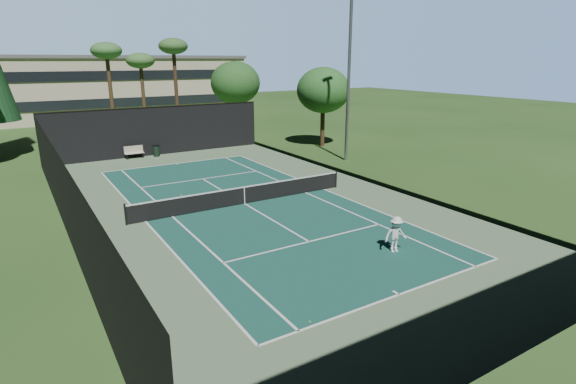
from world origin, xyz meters
The scene contains 20 objects.
ground centered at (0.00, 0.00, 0.00)m, with size 160.00×160.00×0.00m, color #294F1D.
apron_slab centered at (0.00, 0.00, 0.01)m, with size 18.00×32.00×0.01m, color #5B7955.
court_surface centered at (0.00, 0.00, 0.01)m, with size 10.97×23.77×0.01m, color #184D42.
court_lines centered at (0.00, 0.00, 0.02)m, with size 11.07×23.87×0.01m.
tennis_net centered at (0.00, 0.00, 0.56)m, with size 12.90×0.10×1.10m.
fence centered at (0.00, 0.06, 2.01)m, with size 18.04×32.05×4.03m.
player centered at (2.48, -9.14, 0.78)m, with size 1.01×0.58×1.56m, color white.
tennis_ball_a centered at (-3.55, -11.66, 0.03)m, with size 0.06×0.06×0.06m, color #B5CC2E.
tennis_ball_b centered at (-2.85, 3.13, 0.03)m, with size 0.06×0.06×0.06m, color #C6D430.
tennis_ball_c centered at (1.59, 3.09, 0.03)m, with size 0.06×0.06×0.06m, color #C9E534.
tennis_ball_d centered at (-2.48, 3.42, 0.03)m, with size 0.06×0.06×0.06m, color #E0F437.
park_bench centered at (-2.28, 15.59, 0.55)m, with size 1.50×0.45×1.02m.
trash_bin centered at (-0.51, 15.40, 0.48)m, with size 0.56×0.56×0.95m.
palm_a centered at (-2.00, 24.00, 8.19)m, with size 2.80×2.80×9.32m.
palm_b centered at (1.50, 26.00, 7.36)m, with size 2.80×2.80×8.42m.
palm_c centered at (4.00, 23.00, 8.60)m, with size 2.80×2.80×9.77m.
decid_tree_a centered at (10.00, 22.00, 5.42)m, with size 5.12×5.12×7.62m.
decid_tree_b centered at (14.00, 12.00, 5.08)m, with size 4.80×4.80×7.14m.
campus_building centered at (0.00, 45.98, 4.21)m, with size 40.50×12.50×8.30m.
light_pole centered at (12.00, 6.00, 6.46)m, with size 0.90×0.25×12.22m.
Camera 1 is at (-10.47, -21.58, 7.76)m, focal length 28.00 mm.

